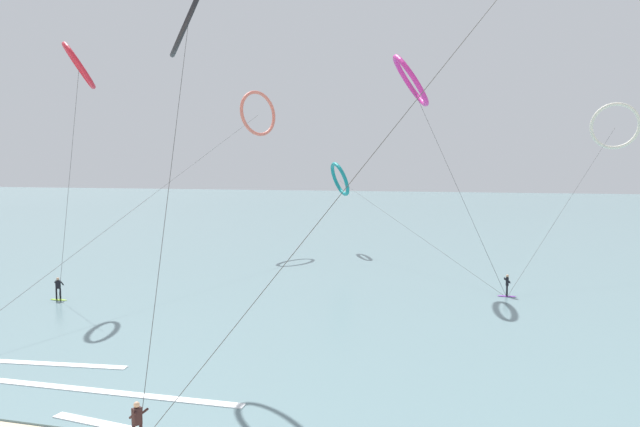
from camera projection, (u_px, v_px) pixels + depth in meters
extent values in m
cube|color=slate|center=(425.00, 215.00, 117.06)|extent=(400.00, 200.00, 0.08)
ellipsoid|color=#8CC62D|center=(59.00, 300.00, 42.87)|extent=(1.40, 0.40, 0.06)
cylinder|color=black|center=(56.00, 294.00, 42.82)|extent=(0.12, 0.12, 0.80)
cylinder|color=black|center=(60.00, 294.00, 42.85)|extent=(0.12, 0.12, 0.80)
cube|color=black|center=(58.00, 284.00, 42.78)|extent=(0.37, 0.30, 0.62)
sphere|color=tan|center=(58.00, 279.00, 42.74)|extent=(0.22, 0.22, 0.22)
cylinder|color=black|center=(56.00, 284.00, 42.87)|extent=(0.25, 0.50, 0.39)
cylinder|color=black|center=(62.00, 283.00, 42.91)|extent=(0.25, 0.50, 0.39)
ellipsoid|color=purple|center=(507.00, 296.00, 44.01)|extent=(1.40, 0.40, 0.06)
cylinder|color=black|center=(507.00, 290.00, 44.11)|extent=(0.12, 0.12, 0.80)
cylinder|color=black|center=(507.00, 291.00, 43.84)|extent=(0.12, 0.12, 0.80)
cube|color=black|center=(507.00, 281.00, 43.91)|extent=(0.20, 0.32, 0.62)
sphere|color=tan|center=(507.00, 276.00, 43.88)|extent=(0.22, 0.22, 0.22)
cylinder|color=black|center=(507.00, 280.00, 44.24)|extent=(0.50, 0.09, 0.39)
cylinder|color=black|center=(507.00, 281.00, 43.81)|extent=(0.50, 0.09, 0.39)
cube|color=black|center=(137.00, 416.00, 20.55)|extent=(0.33, 0.38, 0.62)
sphere|color=tan|center=(137.00, 405.00, 20.52)|extent=(0.22, 0.22, 0.22)
cylinder|color=black|center=(133.00, 415.00, 20.50)|extent=(0.49, 0.32, 0.39)
cylinder|color=black|center=(144.00, 411.00, 20.82)|extent=(0.49, 0.32, 0.39)
torus|color=red|center=(79.00, 66.00, 43.83)|extent=(4.22, 4.63, 3.52)
cylinder|color=#3F3F3F|center=(69.00, 183.00, 43.36)|extent=(0.50, 2.65, 17.38)
torus|color=black|center=(189.00, 18.00, 31.34)|extent=(4.29, 5.03, 4.33)
cylinder|color=#3F3F3F|center=(168.00, 190.00, 26.00)|extent=(3.67, 11.73, 17.88)
cylinder|color=#3F3F3F|center=(356.00, 175.00, 20.61)|extent=(14.74, 5.43, 19.41)
torus|color=#EA7260|center=(258.00, 113.00, 67.63)|extent=(3.47, 5.22, 5.36)
cylinder|color=#3F3F3F|center=(157.00, 191.00, 46.81)|extent=(0.71, 44.75, 15.89)
torus|color=#CC288E|center=(411.00, 81.00, 48.53)|extent=(3.98, 5.54, 4.45)
cylinder|color=#3F3F3F|center=(456.00, 185.00, 46.28)|extent=(7.91, 4.16, 16.91)
torus|color=teal|center=(340.00, 179.00, 67.07)|extent=(3.81, 4.56, 4.05)
cylinder|color=#3F3F3F|center=(406.00, 227.00, 55.55)|extent=(17.50, 20.14, 8.23)
torus|color=silver|center=(615.00, 126.00, 57.83)|extent=(4.75, 1.42, 4.68)
cylinder|color=#3F3F3F|center=(568.00, 201.00, 50.93)|extent=(11.09, 18.40, 13.78)
cube|color=white|center=(74.00, 389.00, 25.88)|extent=(16.21, 0.70, 0.12)
cube|color=white|center=(4.00, 362.00, 29.43)|extent=(13.17, 1.91, 0.12)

